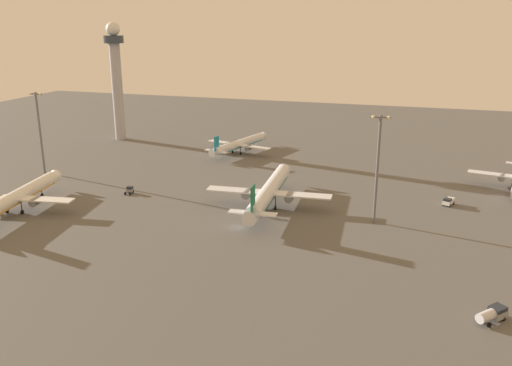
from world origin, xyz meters
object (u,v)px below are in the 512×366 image
at_px(airplane_terminal_side, 239,144).
at_px(baggage_tractor, 449,201).
at_px(apron_light_east, 378,163).
at_px(fuel_truck, 492,314).
at_px(control_tower, 116,74).
at_px(airplane_near_gate, 17,197).
at_px(apron_light_west, 40,128).
at_px(pushback_tug, 130,190).
at_px(airplane_mid_apron, 269,192).

height_order(airplane_terminal_side, baggage_tractor, airplane_terminal_side).
xyz_separation_m(airplane_terminal_side, apron_light_east, (56.63, -59.03, 12.18)).
bearing_deg(baggage_tractor, airplane_terminal_side, -5.33).
height_order(airplane_terminal_side, fuel_truck, airplane_terminal_side).
bearing_deg(apron_light_east, baggage_tractor, 46.42).
xyz_separation_m(airplane_terminal_side, baggage_tractor, (75.03, -39.70, -2.24)).
distance_m(control_tower, airplane_terminal_side, 61.82).
xyz_separation_m(airplane_near_gate, apron_light_west, (-17.84, 33.52, 11.34)).
relative_size(control_tower, pushback_tug, 14.73).
bearing_deg(fuel_truck, baggage_tractor, 136.30).
relative_size(control_tower, apron_light_west, 1.79).
distance_m(airplane_mid_apron, fuel_truck, 69.22).
distance_m(airplane_near_gate, pushback_tug, 30.66).
height_order(pushback_tug, baggage_tractor, baggage_tractor).
bearing_deg(airplane_mid_apron, baggage_tractor, 14.76).
distance_m(airplane_near_gate, apron_light_east, 94.65).
xyz_separation_m(control_tower, airplane_near_gate, (21.22, -87.52, -23.46)).
xyz_separation_m(airplane_mid_apron, fuel_truck, (52.69, -44.80, -2.94)).
bearing_deg(baggage_tractor, apron_light_east, 68.97).
relative_size(fuel_truck, apron_light_west, 0.23).
height_order(airplane_near_gate, fuel_truck, airplane_near_gate).
relative_size(pushback_tug, baggage_tractor, 0.71).
height_order(airplane_near_gate, airplane_mid_apron, airplane_mid_apron).
bearing_deg(airplane_terminal_side, baggage_tractor, -12.61).
xyz_separation_m(fuel_truck, baggage_tractor, (-5.51, 60.72, -0.19)).
xyz_separation_m(airplane_mid_apron, pushback_tug, (-42.34, -0.97, -3.24)).
relative_size(airplane_near_gate, fuel_truck, 6.64).
distance_m(control_tower, fuel_truck, 176.82).
bearing_deg(control_tower, airplane_terminal_side, -8.52).
bearing_deg(apron_light_east, airplane_mid_apron, 173.24).
distance_m(pushback_tug, apron_light_west, 42.48).
distance_m(fuel_truck, apron_light_west, 145.01).
bearing_deg(airplane_mid_apron, fuel_truck, -44.26).
bearing_deg(pushback_tug, airplane_near_gate, -139.21).
bearing_deg(baggage_tractor, pushback_tug, 33.23).
distance_m(airplane_near_gate, airplane_mid_apron, 67.21).
distance_m(airplane_terminal_side, pushback_tug, 58.46).
relative_size(fuel_truck, apron_light_east, 0.22).
relative_size(airplane_mid_apron, fuel_truck, 7.26).
bearing_deg(airplane_mid_apron, pushback_tug, 177.43).
relative_size(fuel_truck, pushback_tug, 1.88).
distance_m(pushback_tug, baggage_tractor, 91.10).
relative_size(control_tower, apron_light_east, 1.75).
xyz_separation_m(airplane_near_gate, apron_light_east, (91.76, 20.05, 11.64)).
bearing_deg(apron_light_east, fuel_truck, -59.99).
distance_m(baggage_tractor, apron_light_west, 128.91).
distance_m(airplane_terminal_side, fuel_truck, 128.74).
bearing_deg(airplane_terminal_side, control_tower, -173.25).
relative_size(control_tower, airplane_terminal_side, 1.39).
height_order(fuel_truck, baggage_tractor, fuel_truck).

